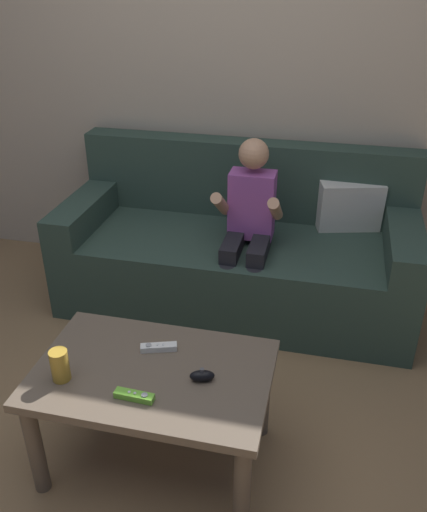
% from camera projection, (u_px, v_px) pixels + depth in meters
% --- Properties ---
extents(ground_plane, '(8.69, 8.69, 0.00)m').
position_uv_depth(ground_plane, '(128.00, 476.00, 2.13)').
color(ground_plane, olive).
extents(wall_back, '(4.35, 0.05, 2.50)m').
position_uv_depth(wall_back, '(225.00, 68.00, 3.03)').
color(wall_back, '#B2A38E').
rests_on(wall_back, ground).
extents(couch, '(1.94, 0.80, 0.88)m').
position_uv_depth(couch, '(239.00, 252.00, 3.11)').
color(couch, '#2D4238').
rests_on(couch, ground).
extents(person_seated_on_couch, '(0.33, 0.41, 1.00)m').
position_uv_depth(person_seated_on_couch, '(249.00, 225.00, 2.81)').
color(person_seated_on_couch, black).
rests_on(person_seated_on_couch, ground).
extents(coffee_table, '(0.87, 0.57, 0.46)m').
position_uv_depth(coffee_table, '(153.00, 386.00, 2.02)').
color(coffee_table, brown).
rests_on(coffee_table, ground).
extents(game_remote_white_near_edge, '(0.14, 0.08, 0.03)m').
position_uv_depth(game_remote_white_near_edge, '(159.00, 347.00, 2.09)').
color(game_remote_white_near_edge, white).
rests_on(game_remote_white_near_edge, coffee_table).
extents(nunchuk_black, '(0.10, 0.07, 0.05)m').
position_uv_depth(nunchuk_black, '(202.00, 376.00, 1.93)').
color(nunchuk_black, black).
rests_on(nunchuk_black, coffee_table).
extents(game_remote_lime_far_corner, '(0.14, 0.04, 0.03)m').
position_uv_depth(game_remote_lime_far_corner, '(134.00, 396.00, 1.85)').
color(game_remote_lime_far_corner, '#72C638').
rests_on(game_remote_lime_far_corner, coffee_table).
extents(soda_can, '(0.07, 0.07, 0.12)m').
position_uv_depth(soda_can, '(60.00, 365.00, 1.92)').
color(soda_can, '#B78C2D').
rests_on(soda_can, coffee_table).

